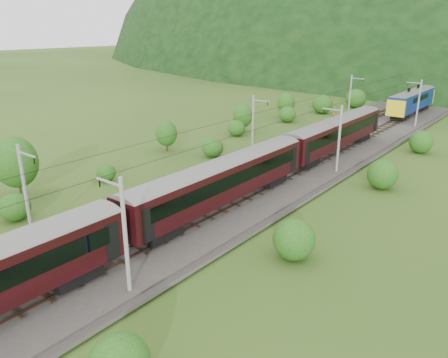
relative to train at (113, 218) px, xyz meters
The scene contains 14 objects.
ground 4.91m from the train, 140.34° to the right, with size 600.00×600.00×0.00m, color #2D4917.
railbed 9.12m from the train, 106.68° to the left, with size 14.00×220.00×0.30m, color #38332D.
track_left 9.95m from the train, 120.93° to the left, with size 2.40×220.00×0.27m.
track_right 8.71m from the train, 90.00° to the left, with size 2.40×220.00×0.27m.
catenary_left 31.20m from the train, 105.85° to the left, with size 2.54×192.28×8.00m.
catenary_right 30.25m from the train, 82.93° to the left, with size 2.54×192.28×8.00m.
overhead_wires 8.99m from the train, 106.68° to the left, with size 4.83×198.00×0.03m.
mountain_ridge 322.19m from the train, 112.33° to the left, with size 336.00×280.00×132.00m, color black.
train is the anchor object (origin of this frame).
hazard_post_near 58.23m from the train, 93.03° to the left, with size 0.14×0.14×1.28m, color red.
hazard_post_far 29.35m from the train, 94.29° to the left, with size 0.17×0.17×1.55m, color red.
signal 52.96m from the train, 97.87° to the left, with size 0.26×0.26×2.35m.
vegetation_left 21.38m from the train, 139.81° to the left, with size 12.89×146.08×6.38m.
vegetation_right 11.97m from the train, 32.35° to the left, with size 6.90×108.23×3.08m.
Camera 1 is at (26.71, -15.67, 17.01)m, focal length 35.00 mm.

